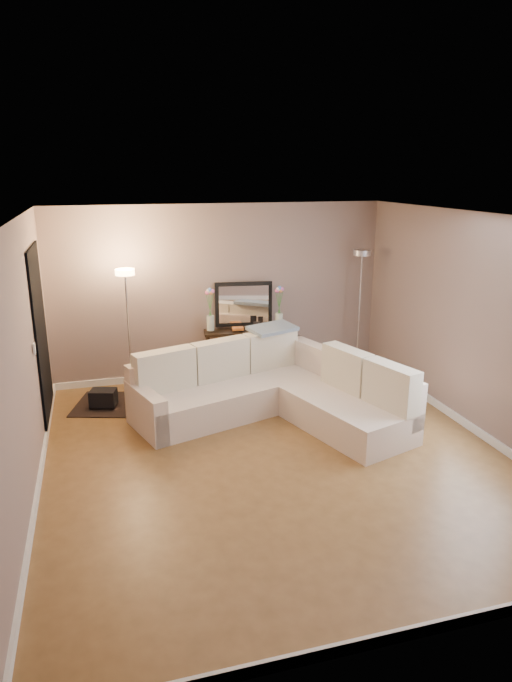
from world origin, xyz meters
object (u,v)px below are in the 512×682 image
object	(u,v)px
sectional_sofa	(272,390)
floor_lamp_lit	(127,308)
console_table	(240,351)
floor_lamp_unlit	(361,287)

from	to	relation	value
sectional_sofa	floor_lamp_lit	distance (m)	2.26
console_table	floor_lamp_unlit	xyz separation A→B (m)	(1.87, -0.16, 0.93)
console_table	floor_lamp_lit	xyz separation A→B (m)	(-1.64, -0.28, 0.85)
sectional_sofa	console_table	bearing A→B (deg)	91.80
floor_lamp_lit	floor_lamp_unlit	bearing A→B (deg)	2.07
console_table	sectional_sofa	bearing A→B (deg)	-88.20
floor_lamp_lit	floor_lamp_unlit	size ratio (longest dim) A/B	0.94
sectional_sofa	console_table	size ratio (longest dim) A/B	2.60
console_table	floor_lamp_lit	distance (m)	1.87
sectional_sofa	floor_lamp_lit	xyz separation A→B (m)	(-1.69, 1.18, 0.93)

